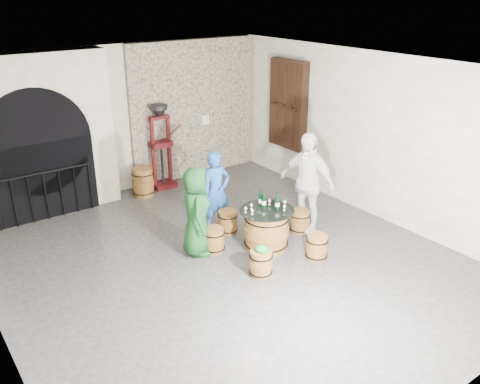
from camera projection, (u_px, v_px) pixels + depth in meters
ground at (225, 261)px, 8.56m from camera, size 8.00×8.00×0.00m
wall_back at (120, 121)px, 10.95m from camera, size 8.00×0.00×8.00m
wall_front at (453, 287)px, 4.95m from camera, size 8.00×0.00×8.00m
wall_right at (373, 136)px, 9.84m from camera, size 0.00×8.00×8.00m
ceiling at (222, 69)px, 7.34m from camera, size 8.00×8.00×0.00m
stone_facing_panel at (193, 110)px, 11.88m from camera, size 3.20×0.12×3.18m
arched_opening at (33, 139)px, 9.74m from camera, size 3.10×0.60×3.19m
shuttered_window at (288, 105)px, 11.50m from camera, size 0.23×1.10×2.00m
barrel_table at (266, 229)px, 8.87m from camera, size 0.96×0.96×0.74m
barrel_stool_left at (214, 240)px, 8.82m from camera, size 0.38×0.38×0.44m
barrel_stool_far at (228, 222)px, 9.49m from camera, size 0.38×0.38×0.44m
barrel_stool_right at (300, 221)px, 9.51m from camera, size 0.38×0.38×0.44m
barrel_stool_near_right at (317, 247)px, 8.58m from camera, size 0.38×0.38×0.44m
barrel_stool_near_left at (261, 263)px, 8.08m from camera, size 0.38×0.38×0.44m
green_cap at (261, 249)px, 7.98m from camera, size 0.24×0.19×0.10m
person_green at (196, 211)px, 8.57m from camera, size 0.79×0.91×1.56m
person_blue at (216, 191)px, 9.45m from camera, size 0.57×0.39×1.53m
person_white at (307, 183)px, 9.32m from camera, size 0.75×1.20×1.91m
wine_bottle_left at (264, 201)px, 8.75m from camera, size 0.08×0.08×0.32m
wine_bottle_center at (277, 203)px, 8.69m from camera, size 0.08×0.08×0.32m
wine_bottle_right at (261, 199)px, 8.83m from camera, size 0.08×0.08×0.32m
tasting_glass_a at (252, 212)px, 8.53m from camera, size 0.05×0.05×0.10m
tasting_glass_b at (285, 203)px, 8.88m from camera, size 0.05×0.05×0.10m
tasting_glass_c at (251, 206)px, 8.74m from camera, size 0.05×0.05×0.10m
tasting_glass_d at (270, 202)px, 8.91m from camera, size 0.05×0.05×0.10m
tasting_glass_e at (284, 208)px, 8.68m from camera, size 0.05×0.05×0.10m
tasting_glass_f at (246, 210)px, 8.61m from camera, size 0.05×0.05×0.10m
side_barrel at (143, 182)px, 11.11m from camera, size 0.48×0.48×0.64m
corking_press at (161, 140)px, 11.28m from camera, size 0.79×0.44×1.91m
control_box at (204, 120)px, 12.05m from camera, size 0.18×0.10×0.22m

